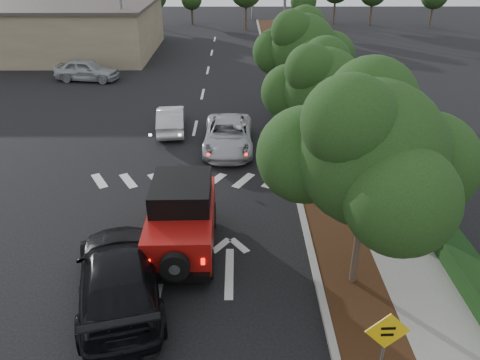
{
  "coord_description": "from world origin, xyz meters",
  "views": [
    {
      "loc": [
        2.27,
        -11.22,
        9.04
      ],
      "look_at": [
        2.34,
        3.0,
        1.6
      ],
      "focal_mm": 35.0,
      "sensor_mm": 36.0,
      "label": 1
    }
  ],
  "objects_px": {
    "red_jeep": "(182,215)",
    "black_suv_oncoming": "(119,276)",
    "silver_suv_ahead": "(228,135)",
    "speed_hump_sign": "(386,340)"
  },
  "relations": [
    {
      "from": "red_jeep",
      "to": "speed_hump_sign",
      "type": "height_order",
      "value": "red_jeep"
    },
    {
      "from": "silver_suv_ahead",
      "to": "black_suv_oncoming",
      "type": "relative_size",
      "value": 0.9
    },
    {
      "from": "red_jeep",
      "to": "silver_suv_ahead",
      "type": "bearing_deg",
      "value": 79.44
    },
    {
      "from": "silver_suv_ahead",
      "to": "black_suv_oncoming",
      "type": "distance_m",
      "value": 10.82
    },
    {
      "from": "red_jeep",
      "to": "silver_suv_ahead",
      "type": "xyz_separation_m",
      "value": [
        1.32,
        7.91,
        -0.49
      ]
    },
    {
      "from": "red_jeep",
      "to": "silver_suv_ahead",
      "type": "relative_size",
      "value": 0.93
    },
    {
      "from": "silver_suv_ahead",
      "to": "speed_hump_sign",
      "type": "relative_size",
      "value": 2.36
    },
    {
      "from": "red_jeep",
      "to": "speed_hump_sign",
      "type": "bearing_deg",
      "value": -49.17
    },
    {
      "from": "speed_hump_sign",
      "to": "red_jeep",
      "type": "bearing_deg",
      "value": 130.35
    },
    {
      "from": "red_jeep",
      "to": "black_suv_oncoming",
      "type": "relative_size",
      "value": 0.84
    }
  ]
}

